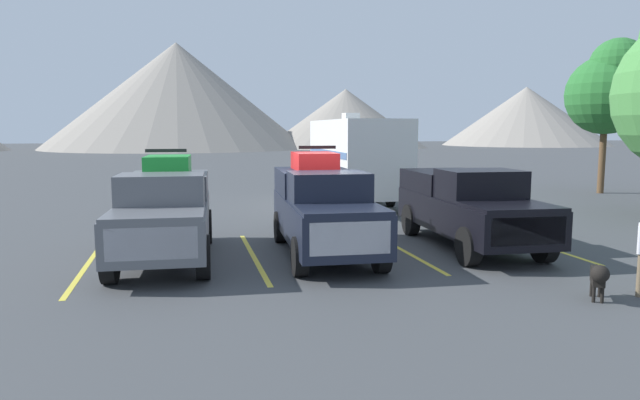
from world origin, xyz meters
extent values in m
plane|color=#3F4244|center=(0.00, 0.00, 0.00)|extent=(240.00, 240.00, 0.00)
cube|color=#595B60|center=(-3.92, -0.17, 0.90)|extent=(2.28, 5.58, 0.88)
cube|color=#595B60|center=(-4.03, -2.14, 1.38)|extent=(1.98, 1.64, 0.08)
cube|color=#595B60|center=(-3.95, -0.66, 1.70)|extent=(1.93, 1.53, 0.72)
cube|color=slate|center=(-3.98, -1.23, 1.73)|extent=(1.75, 0.30, 0.54)
cube|color=#595B60|center=(-3.84, 1.31, 1.63)|extent=(2.07, 2.63, 0.59)
cube|color=silver|center=(-4.07, -2.88, 0.94)|extent=(1.68, 0.15, 0.61)
cylinder|color=black|center=(-3.12, -2.08, 0.46)|extent=(0.33, 0.93, 0.92)
cylinder|color=black|center=(-4.93, -1.98, 0.46)|extent=(0.33, 0.93, 0.92)
cylinder|color=black|center=(-2.91, 1.64, 0.46)|extent=(0.33, 0.93, 0.92)
cylinder|color=black|center=(-4.73, 1.74, 0.46)|extent=(0.33, 0.93, 0.92)
cube|color=green|center=(-3.84, 1.31, 2.15)|extent=(1.17, 1.67, 0.45)
cylinder|color=black|center=(-3.43, 0.73, 2.14)|extent=(0.20, 0.45, 0.44)
cylinder|color=black|center=(-4.31, 0.78, 2.14)|extent=(0.20, 0.45, 0.44)
cylinder|color=black|center=(-3.37, 1.84, 2.14)|extent=(0.20, 0.45, 0.44)
cylinder|color=black|center=(-4.25, 1.89, 2.14)|extent=(0.20, 0.45, 0.44)
cube|color=black|center=(-3.87, 0.86, 2.52)|extent=(0.99, 0.13, 0.08)
cube|color=black|center=(-0.19, -0.52, 0.89)|extent=(2.20, 5.51, 0.94)
cube|color=black|center=(-0.30, -2.47, 1.39)|extent=(1.91, 1.62, 0.08)
cube|color=black|center=(-0.21, -1.01, 1.71)|extent=(1.86, 1.51, 0.71)
cube|color=slate|center=(-0.25, -1.57, 1.74)|extent=(1.68, 0.30, 0.52)
cube|color=black|center=(-0.11, 0.94, 1.67)|extent=(2.00, 2.59, 0.63)
cube|color=silver|center=(-0.34, -3.19, 0.93)|extent=(1.62, 0.15, 0.65)
cylinder|color=black|center=(0.58, -2.41, 0.42)|extent=(0.33, 0.85, 0.84)
cylinder|color=black|center=(-1.16, -2.31, 0.42)|extent=(0.33, 0.85, 0.84)
cylinder|color=black|center=(0.79, 1.27, 0.42)|extent=(0.33, 0.85, 0.84)
cylinder|color=black|center=(-0.96, 1.37, 0.42)|extent=(0.33, 0.85, 0.84)
cube|color=red|center=(-0.11, 0.94, 2.21)|extent=(1.13, 1.65, 0.45)
cylinder|color=black|center=(0.29, 0.37, 2.21)|extent=(0.20, 0.45, 0.44)
cylinder|color=black|center=(-0.56, 0.42, 2.21)|extent=(0.20, 0.45, 0.44)
cylinder|color=black|center=(0.35, 1.46, 2.21)|extent=(0.20, 0.45, 0.44)
cylinder|color=black|center=(-0.50, 1.51, 2.21)|extent=(0.20, 0.45, 0.44)
cube|color=black|center=(-0.13, 0.49, 2.59)|extent=(0.95, 0.13, 0.08)
cube|color=black|center=(3.71, -0.44, 0.87)|extent=(2.32, 5.76, 0.86)
cube|color=black|center=(3.60, -2.47, 1.34)|extent=(2.01, 1.69, 0.08)
cube|color=black|center=(3.68, -0.94, 1.67)|extent=(1.96, 1.57, 0.75)
cube|color=slate|center=(3.65, -1.53, 1.71)|extent=(1.77, 0.31, 0.55)
cube|color=black|center=(3.79, 1.09, 1.59)|extent=(2.11, 2.71, 0.57)
cube|color=silver|center=(3.55, -3.23, 0.92)|extent=(1.71, 0.15, 0.60)
cylinder|color=black|center=(4.52, -2.41, 0.45)|extent=(0.33, 0.90, 0.89)
cylinder|color=black|center=(2.68, -2.30, 0.45)|extent=(0.33, 0.90, 0.89)
cylinder|color=black|center=(4.74, 1.43, 0.45)|extent=(0.33, 0.90, 0.89)
cylinder|color=black|center=(2.90, 1.54, 0.45)|extent=(0.33, 0.90, 0.89)
cube|color=gold|center=(-5.64, -0.26, 0.00)|extent=(0.12, 5.50, 0.01)
cube|color=gold|center=(-1.88, -0.26, 0.00)|extent=(0.12, 5.50, 0.01)
cube|color=gold|center=(1.88, -0.26, 0.00)|extent=(0.12, 5.50, 0.01)
cube|color=gold|center=(5.64, -0.26, 0.00)|extent=(0.12, 5.50, 0.01)
cube|color=white|center=(3.34, 8.28, 1.97)|extent=(2.71, 6.80, 2.88)
cube|color=#4C6B99|center=(2.07, 8.32, 2.11)|extent=(0.20, 6.46, 0.24)
cube|color=silver|center=(3.37, 9.29, 3.56)|extent=(0.62, 0.72, 0.30)
cube|color=#333333|center=(3.23, 4.32, 0.32)|extent=(0.15, 1.20, 0.12)
cylinder|color=black|center=(4.47, 7.44, 0.38)|extent=(0.24, 0.77, 0.76)
cylinder|color=black|center=(2.15, 7.51, 0.38)|extent=(0.24, 0.77, 0.76)
cylinder|color=black|center=(4.52, 9.06, 0.38)|extent=(0.24, 0.77, 0.76)
cylinder|color=black|center=(2.20, 9.12, 0.38)|extent=(0.24, 0.77, 0.76)
cylinder|color=#726047|center=(4.59, -5.18, 0.40)|extent=(0.12, 0.12, 0.80)
cylinder|color=silver|center=(4.54, -5.18, 1.05)|extent=(0.09, 0.09, 0.51)
cube|color=black|center=(3.70, -5.16, 0.43)|extent=(0.48, 0.58, 0.28)
sphere|color=black|center=(3.53, -5.42, 0.55)|extent=(0.31, 0.31, 0.31)
cylinder|color=black|center=(3.87, -4.90, 0.49)|extent=(0.12, 0.15, 0.20)
cylinder|color=black|center=(3.65, -5.36, 0.15)|extent=(0.06, 0.06, 0.29)
cylinder|color=black|center=(3.54, -5.29, 0.15)|extent=(0.06, 0.06, 0.29)
cylinder|color=black|center=(3.87, -5.04, 0.15)|extent=(0.06, 0.06, 0.29)
cylinder|color=black|center=(3.76, -4.96, 0.15)|extent=(0.06, 0.06, 0.29)
cylinder|color=brown|center=(15.96, 9.59, 1.86)|extent=(0.31, 0.31, 3.72)
sphere|color=#286B2D|center=(15.96, 9.59, 4.64)|extent=(3.69, 3.69, 3.69)
sphere|color=#286B2D|center=(16.22, 9.24, 5.93)|extent=(2.58, 2.58, 2.58)
cone|color=gray|center=(-4.13, 81.13, 8.33)|extent=(41.72, 41.72, 16.65)
cone|color=gray|center=(22.96, 78.30, 4.82)|extent=(27.01, 27.01, 9.65)
cone|color=gray|center=(60.03, 83.42, 5.50)|extent=(30.96, 30.96, 11.00)
camera|label=1|loc=(-3.45, -13.66, 3.05)|focal=31.96mm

